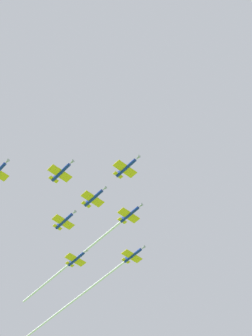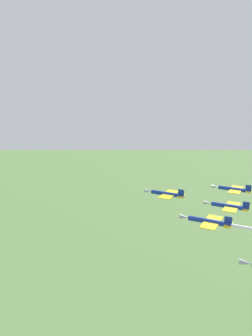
# 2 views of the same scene
# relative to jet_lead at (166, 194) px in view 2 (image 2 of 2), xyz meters

# --- Properties ---
(jet_lead) EXTENTS (12.19, 8.89, 2.54)m
(jet_lead) POSITION_rel_jet_lead_xyz_m (0.00, 0.00, 0.00)
(jet_lead) COLOR navy
(jet_starboard_inner) EXTENTS (12.19, 8.89, 2.54)m
(jet_starboard_inner) POSITION_rel_jet_lead_xyz_m (-14.94, -17.44, -0.78)
(jet_starboard_inner) COLOR navy
(jet_port_outer) EXTENTS (12.19, 8.89, 2.54)m
(jet_port_outer) POSITION_rel_jet_lead_xyz_m (-17.81, -1.37, -0.86)
(jet_port_outer) COLOR navy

